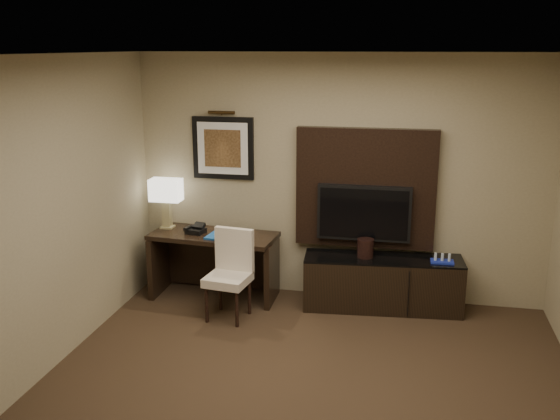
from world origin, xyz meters
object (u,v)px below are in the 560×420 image
(desk_chair, at_px, (228,279))
(desk_phone, at_px, (196,229))
(credenza, at_px, (382,283))
(ice_bucket, at_px, (365,248))
(desk, at_px, (214,265))
(tv, at_px, (364,213))
(table_lamp, at_px, (166,202))
(minibar_tray, at_px, (442,259))

(desk_chair, bearing_deg, desk_phone, 142.34)
(credenza, xyz_separation_m, ice_bucket, (-0.19, -0.01, 0.39))
(desk, bearing_deg, desk_chair, -54.53)
(credenza, xyz_separation_m, tv, (-0.23, 0.14, 0.73))
(tv, height_order, desk_phone, tv)
(desk, distance_m, credenza, 1.87)
(desk, height_order, desk_chair, desk_chair)
(desk_phone, bearing_deg, table_lamp, 173.26)
(table_lamp, relative_size, desk_phone, 3.16)
(ice_bucket, xyz_separation_m, minibar_tray, (0.80, -0.01, -0.06))
(table_lamp, xyz_separation_m, ice_bucket, (2.26, -0.08, -0.37))
(credenza, relative_size, minibar_tray, 7.09)
(desk_chair, bearing_deg, ice_bucket, 30.40)
(desk_chair, bearing_deg, tv, 36.38)
(table_lamp, xyz_separation_m, desk_phone, (0.38, -0.13, -0.25))
(tv, bearing_deg, credenza, -30.93)
(desk, height_order, credenza, desk)
(desk_chair, distance_m, minibar_tray, 2.24)
(desk, xyz_separation_m, minibar_tray, (2.47, 0.02, 0.25))
(desk, height_order, tv, tv)
(table_lamp, distance_m, minibar_tray, 3.09)
(desk_phone, height_order, ice_bucket, desk_phone)
(desk_chair, bearing_deg, minibar_tray, 22.12)
(minibar_tray, bearing_deg, credenza, 177.32)
(desk_chair, bearing_deg, credenza, 28.25)
(credenza, distance_m, desk_chair, 1.67)
(desk_chair, relative_size, minibar_tray, 3.71)
(minibar_tray, bearing_deg, desk_chair, -165.60)
(credenza, bearing_deg, desk_phone, 176.89)
(desk_phone, bearing_deg, credenza, 13.56)
(desk_phone, xyz_separation_m, ice_bucket, (1.88, 0.05, -0.11))
(desk_phone, bearing_deg, desk_chair, -33.48)
(desk, relative_size, credenza, 0.83)
(desk, xyz_separation_m, desk_phone, (-0.20, -0.01, 0.42))
(desk_phone, relative_size, minibar_tray, 0.80)
(credenza, height_order, table_lamp, table_lamp)
(desk, height_order, ice_bucket, ice_bucket)
(credenza, distance_m, ice_bucket, 0.43)
(desk_phone, bearing_deg, desk, 14.85)
(ice_bucket, bearing_deg, minibar_tray, -1.03)
(desk, bearing_deg, minibar_tray, 5.43)
(desk, distance_m, ice_bucket, 1.70)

